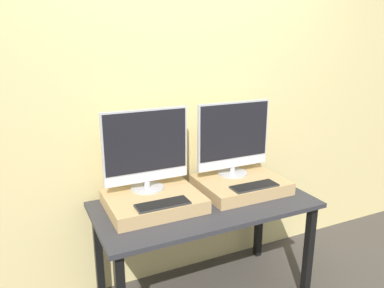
{
  "coord_description": "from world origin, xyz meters",
  "views": [
    {
      "loc": [
        -1.03,
        -1.64,
        1.77
      ],
      "look_at": [
        0.0,
        0.54,
        1.08
      ],
      "focal_mm": 35.0,
      "sensor_mm": 36.0,
      "label": 1
    }
  ],
  "objects_px": {
    "monitor_left": "(146,149)",
    "monitor_right": "(234,138)",
    "keyboard_right": "(254,186)",
    "keyboard_left": "(163,204)"
  },
  "relations": [
    {
      "from": "monitor_right",
      "to": "keyboard_right",
      "type": "bearing_deg",
      "value": -90.0
    },
    {
      "from": "monitor_left",
      "to": "keyboard_left",
      "type": "height_order",
      "value": "monitor_left"
    },
    {
      "from": "monitor_left",
      "to": "keyboard_left",
      "type": "xyz_separation_m",
      "value": [
        0.0,
        -0.28,
        -0.26
      ]
    },
    {
      "from": "monitor_left",
      "to": "monitor_right",
      "type": "distance_m",
      "value": 0.65
    },
    {
      "from": "monitor_left",
      "to": "keyboard_right",
      "type": "relative_size",
      "value": 1.73
    },
    {
      "from": "monitor_left",
      "to": "keyboard_left",
      "type": "bearing_deg",
      "value": -90.0
    },
    {
      "from": "keyboard_left",
      "to": "monitor_right",
      "type": "bearing_deg",
      "value": 23.26
    },
    {
      "from": "monitor_left",
      "to": "keyboard_right",
      "type": "height_order",
      "value": "monitor_left"
    },
    {
      "from": "keyboard_right",
      "to": "keyboard_left",
      "type": "bearing_deg",
      "value": 180.0
    },
    {
      "from": "monitor_right",
      "to": "keyboard_right",
      "type": "relative_size",
      "value": 1.73
    }
  ]
}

